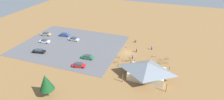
{
  "coord_description": "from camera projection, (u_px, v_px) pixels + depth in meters",
  "views": [
    {
      "loc": [
        -15.16,
        58.88,
        33.75
      ],
      "look_at": [
        5.37,
        2.08,
        1.2
      ],
      "focal_mm": 29.45,
      "sensor_mm": 36.0,
      "label": 1
    }
  ],
  "objects": [
    {
      "name": "bicycle_yellow_lone_east",
      "position": [
        134.0,
        61.0,
        63.18
      ],
      "size": [
        0.48,
        1.75,
        0.83
      ],
      "color": "black",
      "rests_on": "ground"
    },
    {
      "name": "pine_far_east",
      "position": [
        46.0,
        82.0,
        46.57
      ],
      "size": [
        3.8,
        3.8,
        6.64
      ],
      "color": "brown",
      "rests_on": "ground"
    },
    {
      "name": "bicycle_green_trailside",
      "position": [
        167.0,
        59.0,
        64.48
      ],
      "size": [
        1.62,
        0.62,
        0.83
      ],
      "color": "black",
      "rests_on": "ground"
    },
    {
      "name": "car_white_far_end",
      "position": [
        45.0,
        41.0,
        76.53
      ],
      "size": [
        4.4,
        2.19,
        1.29
      ],
      "color": "white",
      "rests_on": "parking_lot_asphalt"
    },
    {
      "name": "car_silver_mid_lot",
      "position": [
        74.0,
        39.0,
        78.37
      ],
      "size": [
        4.39,
        1.86,
        1.37
      ],
      "color": "#BCBCC1",
      "rests_on": "parking_lot_asphalt"
    },
    {
      "name": "bicycle_red_near_sign",
      "position": [
        115.0,
        62.0,
        62.56
      ],
      "size": [
        1.57,
        0.73,
        0.84
      ],
      "color": "black",
      "rests_on": "ground"
    },
    {
      "name": "car_blue_by_curb",
      "position": [
        64.0,
        35.0,
        82.49
      ],
      "size": [
        4.59,
        2.51,
        1.36
      ],
      "color": "#1E42B2",
      "rests_on": "parking_lot_asphalt"
    },
    {
      "name": "car_black_back_corner",
      "position": [
        39.0,
        51.0,
        68.94
      ],
      "size": [
        4.96,
        2.64,
        1.29
      ],
      "color": "black",
      "rests_on": "parking_lot_asphalt"
    },
    {
      "name": "bicycle_white_edge_south",
      "position": [
        118.0,
        57.0,
        65.41
      ],
      "size": [
        1.72,
        0.63,
        0.82
      ],
      "color": "black",
      "rests_on": "ground"
    },
    {
      "name": "car_tan_front_row",
      "position": [
        46.0,
        34.0,
        83.18
      ],
      "size": [
        4.59,
        2.54,
        1.29
      ],
      "color": "tan",
      "rests_on": "parking_lot_asphalt"
    },
    {
      "name": "bicycle_silver_lone_west",
      "position": [
        124.0,
        60.0,
        63.63
      ],
      "size": [
        1.72,
        0.48,
        0.77
      ],
      "color": "black",
      "rests_on": "ground"
    },
    {
      "name": "car_red_inner_stall",
      "position": [
        79.0,
        65.0,
        60.45
      ],
      "size": [
        4.5,
        2.59,
        1.34
      ],
      "color": "red",
      "rests_on": "parking_lot_asphalt"
    },
    {
      "name": "car_green_second_row",
      "position": [
        87.0,
        57.0,
        65.01
      ],
      "size": [
        4.32,
        2.07,
        1.35
      ],
      "color": "#1E6B3D",
      "rests_on": "parking_lot_asphalt"
    },
    {
      "name": "bicycle_orange_edge_north",
      "position": [
        166.0,
        63.0,
        62.2
      ],
      "size": [
        1.66,
        0.48,
        0.81
      ],
      "color": "black",
      "rests_on": "ground"
    },
    {
      "name": "ground",
      "position": [
        127.0,
        53.0,
        69.29
      ],
      "size": [
        160.0,
        160.0,
        0.0
      ],
      "primitive_type": "plane",
      "color": "olive",
      "rests_on": "ground"
    },
    {
      "name": "bicycle_black_yard_front",
      "position": [
        150.0,
        62.0,
        62.8
      ],
      "size": [
        1.75,
        0.48,
        0.82
      ],
      "color": "black",
      "rests_on": "ground"
    },
    {
      "name": "bicycle_teal_by_bin",
      "position": [
        159.0,
        63.0,
        61.92
      ],
      "size": [
        1.74,
        0.48,
        0.87
      ],
      "color": "black",
      "rests_on": "ground"
    },
    {
      "name": "visitor_by_pavilion",
      "position": [
        137.0,
        50.0,
        69.18
      ],
      "size": [
        0.36,
        0.39,
        1.75
      ],
      "color": "#2D3347",
      "rests_on": "ground"
    },
    {
      "name": "trash_bin",
      "position": [
        136.0,
        41.0,
        76.97
      ],
      "size": [
        0.6,
        0.6,
        0.9
      ],
      "primitive_type": "cylinder",
      "color": "brown",
      "rests_on": "ground"
    },
    {
      "name": "visitor_near_lot",
      "position": [
        133.0,
        57.0,
        64.97
      ],
      "size": [
        0.36,
        0.36,
        1.65
      ],
      "color": "#2D3347",
      "rests_on": "ground"
    },
    {
      "name": "bicycle_purple_yard_center",
      "position": [
        129.0,
        60.0,
        63.62
      ],
      "size": [
        1.27,
        1.14,
        0.82
      ],
      "color": "black",
      "rests_on": "ground"
    },
    {
      "name": "bicycle_yellow_yard_left",
      "position": [
        119.0,
        65.0,
        61.11
      ],
      "size": [
        0.66,
        1.68,
        0.77
      ],
      "color": "black",
      "rests_on": "ground"
    },
    {
      "name": "bicycle_white_near_porch",
      "position": [
        154.0,
        56.0,
        66.22
      ],
      "size": [
        1.48,
        0.97,
        0.82
      ],
      "color": "black",
      "rests_on": "ground"
    },
    {
      "name": "lot_sign",
      "position": [
        125.0,
        49.0,
        69.11
      ],
      "size": [
        0.56,
        0.08,
        2.2
      ],
      "color": "#99999E",
      "rests_on": "ground"
    },
    {
      "name": "visitor_at_bikes",
      "position": [
        152.0,
        48.0,
        71.05
      ],
      "size": [
        0.39,
        0.36,
        1.63
      ],
      "color": "#2D3347",
      "rests_on": "ground"
    },
    {
      "name": "bike_pavilion",
      "position": [
        147.0,
        69.0,
        54.2
      ],
      "size": [
        12.68,
        9.23,
        5.35
      ],
      "color": "beige",
      "rests_on": "ground"
    },
    {
      "name": "bicycle_blue_front_row",
      "position": [
        160.0,
        60.0,
        63.8
      ],
      "size": [
        1.42,
        1.1,
        0.92
      ],
      "color": "black",
      "rests_on": "ground"
    },
    {
      "name": "parking_lot_asphalt",
      "position": [
        71.0,
        45.0,
        74.85
      ],
      "size": [
        40.57,
        32.39,
        0.05
      ],
      "primitive_type": "cube",
      "color": "#56565B",
      "rests_on": "ground"
    }
  ]
}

